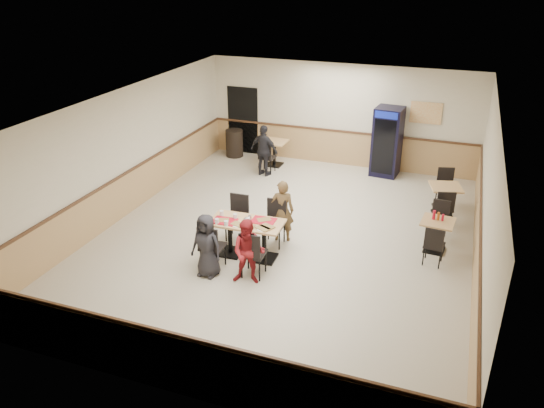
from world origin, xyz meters
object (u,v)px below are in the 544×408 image
at_px(main_table, 247,233).
at_px(trash_bin, 234,143).
at_px(diner_man_opposite, 282,211).
at_px(back_table, 274,149).
at_px(diner_woman_right, 249,252).
at_px(pepsi_cooler, 387,142).
at_px(side_table_near, 437,231).
at_px(side_table_far, 445,196).
at_px(diner_woman_left, 207,246).
at_px(lone_diner, 264,151).

relative_size(main_table, trash_bin, 1.81).
bearing_deg(diner_man_opposite, back_table, -83.55).
xyz_separation_m(main_table, back_table, (-1.29, 5.27, -0.03)).
bearing_deg(diner_woman_right, pepsi_cooler, 66.37).
relative_size(side_table_near, side_table_far, 0.82).
bearing_deg(side_table_far, diner_man_opposite, -142.32).
height_order(diner_man_opposite, pepsi_cooler, pepsi_cooler).
distance_m(diner_woman_left, diner_woman_right, 0.86).
bearing_deg(diner_man_opposite, lone_diner, -78.85).
distance_m(lone_diner, side_table_far, 5.09).
relative_size(lone_diner, side_table_near, 2.07).
xyz_separation_m(diner_man_opposite, back_table, (-1.74, 4.34, -0.20)).
distance_m(diner_woman_left, side_table_near, 4.81).
height_order(diner_man_opposite, trash_bin, diner_man_opposite).
bearing_deg(diner_woman_left, back_table, 103.11).
relative_size(main_table, diner_woman_right, 1.17).
bearing_deg(lone_diner, side_table_near, 161.09).
xyz_separation_m(diner_woman_left, diner_man_opposite, (0.90, 1.86, 0.05)).
distance_m(main_table, side_table_near, 3.98).
xyz_separation_m(lone_diner, pepsi_cooler, (3.23, 1.25, 0.24)).
xyz_separation_m(main_table, lone_diner, (-1.29, 4.41, 0.20)).
xyz_separation_m(lone_diner, side_table_near, (4.95, -2.84, -0.27)).
height_order(main_table, side_table_far, main_table).
relative_size(diner_woman_right, back_table, 1.73).
relative_size(main_table, side_table_far, 1.76).
relative_size(diner_man_opposite, side_table_far, 1.61).
bearing_deg(lone_diner, pepsi_cooler, -147.91).
distance_m(diner_woman_left, side_table_far, 6.02).
relative_size(diner_woman_left, pepsi_cooler, 0.66).
bearing_deg(diner_man_opposite, diner_woman_left, 48.88).
relative_size(pepsi_cooler, trash_bin, 2.32).
relative_size(lone_diner, side_table_far, 1.69).
xyz_separation_m(diner_man_opposite, lone_diner, (-1.74, 3.49, 0.03)).
distance_m(back_table, trash_bin, 1.50).
bearing_deg(back_table, trash_bin, 166.51).
distance_m(lone_diner, side_table_near, 5.71).
xyz_separation_m(main_table, pepsi_cooler, (1.94, 5.67, 0.44)).
distance_m(diner_woman_right, pepsi_cooler, 6.75).
height_order(side_table_far, pepsi_cooler, pepsi_cooler).
bearing_deg(side_table_near, trash_bin, 147.73).
relative_size(side_table_near, trash_bin, 0.84).
bearing_deg(main_table, diner_woman_right, -67.62).
height_order(side_table_near, back_table, back_table).
xyz_separation_m(diner_man_opposite, pepsi_cooler, (1.49, 4.74, 0.28)).
bearing_deg(side_table_near, side_table_far, 88.75).
height_order(lone_diner, side_table_far, lone_diner).
relative_size(diner_woman_right, side_table_far, 1.51).
distance_m(diner_woman_right, side_table_near, 4.08).
bearing_deg(diner_woman_right, lone_diner, 97.24).
bearing_deg(lone_diner, diner_woman_left, 109.91).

